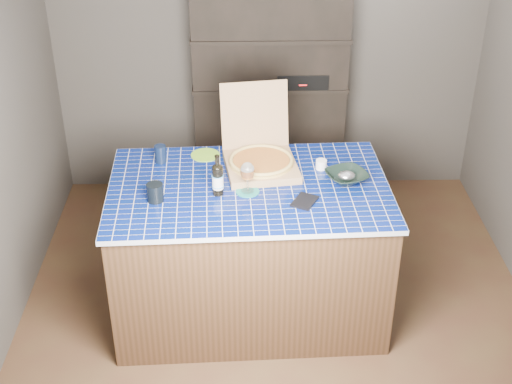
{
  "coord_description": "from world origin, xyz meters",
  "views": [
    {
      "loc": [
        -0.24,
        -3.81,
        3.23
      ],
      "look_at": [
        -0.15,
        0.0,
        0.94
      ],
      "focal_mm": 50.0,
      "sensor_mm": 36.0,
      "label": 1
    }
  ],
  "objects_px": {
    "pizza_box": "(260,159)",
    "mead_bottle": "(218,179)",
    "bowl": "(347,177)",
    "kitchen_island": "(249,249)",
    "wine_glass": "(247,172)",
    "dvd_case": "(305,201)"
  },
  "relations": [
    {
      "from": "bowl",
      "to": "pizza_box",
      "type": "bearing_deg",
      "value": 161.22
    },
    {
      "from": "pizza_box",
      "to": "bowl",
      "type": "distance_m",
      "value": 0.57
    },
    {
      "from": "kitchen_island",
      "to": "mead_bottle",
      "type": "xyz_separation_m",
      "value": [
        -0.19,
        -0.09,
        0.59
      ]
    },
    {
      "from": "dvd_case",
      "to": "mead_bottle",
      "type": "bearing_deg",
      "value": -164.11
    },
    {
      "from": "wine_glass",
      "to": "bowl",
      "type": "height_order",
      "value": "wine_glass"
    },
    {
      "from": "kitchen_island",
      "to": "wine_glass",
      "type": "xyz_separation_m",
      "value": [
        -0.01,
        -0.07,
        0.62
      ]
    },
    {
      "from": "mead_bottle",
      "to": "dvd_case",
      "type": "relative_size",
      "value": 1.57
    },
    {
      "from": "pizza_box",
      "to": "bowl",
      "type": "bearing_deg",
      "value": -26.62
    },
    {
      "from": "bowl",
      "to": "wine_glass",
      "type": "bearing_deg",
      "value": -169.13
    },
    {
      "from": "kitchen_island",
      "to": "mead_bottle",
      "type": "bearing_deg",
      "value": -156.28
    },
    {
      "from": "mead_bottle",
      "to": "dvd_case",
      "type": "xyz_separation_m",
      "value": [
        0.52,
        -0.11,
        -0.1
      ]
    },
    {
      "from": "kitchen_island",
      "to": "pizza_box",
      "type": "height_order",
      "value": "pizza_box"
    },
    {
      "from": "wine_glass",
      "to": "bowl",
      "type": "bearing_deg",
      "value": 10.87
    },
    {
      "from": "bowl",
      "to": "dvd_case",
      "type": "bearing_deg",
      "value": -138.81
    },
    {
      "from": "pizza_box",
      "to": "mead_bottle",
      "type": "distance_m",
      "value": 0.42
    },
    {
      "from": "kitchen_island",
      "to": "bowl",
      "type": "height_order",
      "value": "bowl"
    },
    {
      "from": "dvd_case",
      "to": "bowl",
      "type": "height_order",
      "value": "bowl"
    },
    {
      "from": "mead_bottle",
      "to": "bowl",
      "type": "relative_size",
      "value": 1.06
    },
    {
      "from": "mead_bottle",
      "to": "kitchen_island",
      "type": "bearing_deg",
      "value": 25.83
    },
    {
      "from": "pizza_box",
      "to": "mead_bottle",
      "type": "height_order",
      "value": "pizza_box"
    },
    {
      "from": "kitchen_island",
      "to": "pizza_box",
      "type": "relative_size",
      "value": 2.98
    },
    {
      "from": "mead_bottle",
      "to": "wine_glass",
      "type": "relative_size",
      "value": 1.34
    }
  ]
}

